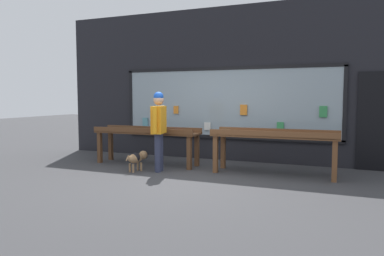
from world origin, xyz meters
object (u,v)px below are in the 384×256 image
display_table_right (274,139)px  person_browsing (159,125)px  display_table_left (147,135)px  small_dog (137,158)px

display_table_right → person_browsing: size_ratio=1.50×
display_table_left → display_table_right: bearing=-0.0°
display_table_left → small_dog: display_table_left is taller
display_table_right → small_dog: bearing=-163.8°
display_table_right → small_dog: size_ratio=4.45×
display_table_right → small_dog: display_table_right is taller
display_table_left → person_browsing: person_browsing is taller
display_table_right → person_browsing: person_browsing is taller
person_browsing → small_dog: bearing=100.0°
display_table_left → person_browsing: (0.64, -0.62, 0.29)m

